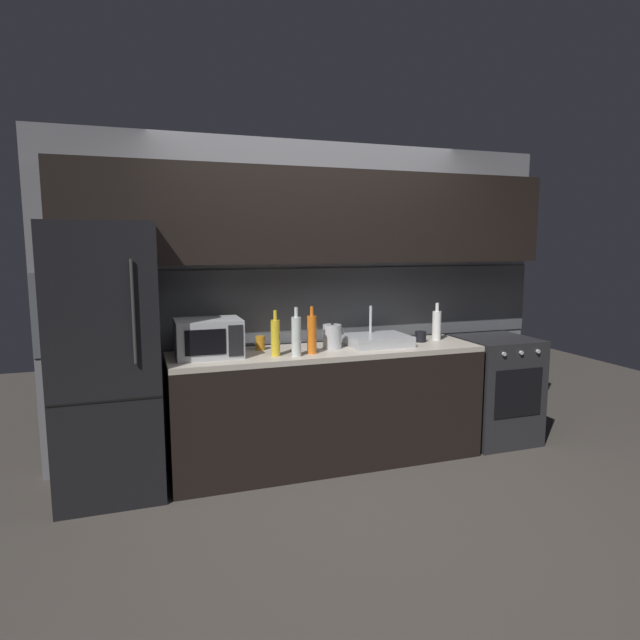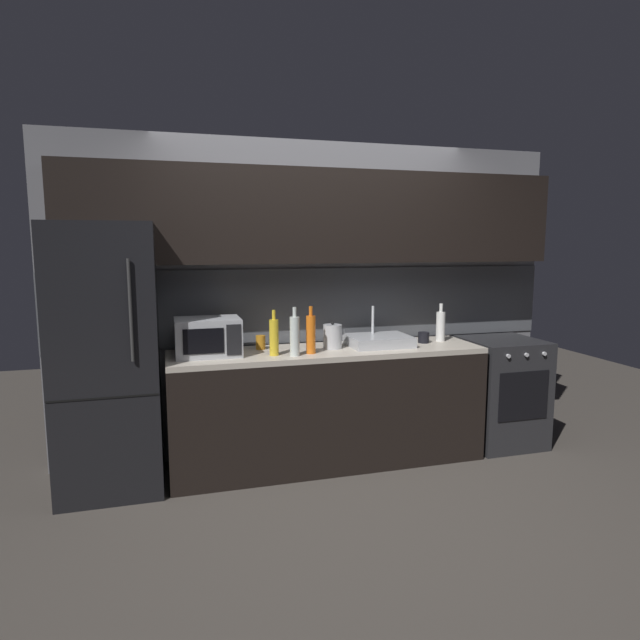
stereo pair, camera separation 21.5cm
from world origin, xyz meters
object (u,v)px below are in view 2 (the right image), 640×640
(refrigerator, at_px, (107,359))
(wine_bottle_orange, at_px, (311,334))
(wine_bottle_white, at_px, (441,326))
(mug_amber, at_px, (261,342))
(mug_dark, at_px, (424,337))
(wine_bottle_yellow, at_px, (274,337))
(kettle, at_px, (333,336))
(microwave, at_px, (208,337))
(wine_bottle_clear, at_px, (295,336))
(oven_range, at_px, (501,391))

(refrigerator, relative_size, wine_bottle_orange, 5.28)
(wine_bottle_white, relative_size, mug_amber, 2.95)
(wine_bottle_white, xyz_separation_m, mug_dark, (-0.17, -0.04, -0.08))
(wine_bottle_yellow, bearing_deg, mug_dark, 6.99)
(kettle, xyz_separation_m, mug_amber, (-0.54, 0.12, -0.04))
(microwave, bearing_deg, refrigerator, -178.45)
(wine_bottle_orange, bearing_deg, mug_dark, 9.17)
(refrigerator, height_order, wine_bottle_white, refrigerator)
(refrigerator, relative_size, wine_bottle_yellow, 5.58)
(wine_bottle_orange, bearing_deg, wine_bottle_clear, -158.71)
(mug_amber, bearing_deg, mug_dark, -4.16)
(microwave, height_order, wine_bottle_yellow, wine_bottle_yellow)
(oven_range, distance_m, wine_bottle_white, 0.80)
(wine_bottle_orange, distance_m, mug_dark, 1.01)
(kettle, distance_m, mug_dark, 0.78)
(wine_bottle_orange, bearing_deg, refrigerator, 175.29)
(refrigerator, height_order, kettle, refrigerator)
(oven_range, xyz_separation_m, kettle, (-1.49, 0.02, 0.54))
(refrigerator, bearing_deg, mug_amber, 7.33)
(wine_bottle_white, bearing_deg, wine_bottle_yellow, -172.38)
(wine_bottle_clear, height_order, wine_bottle_white, wine_bottle_clear)
(microwave, height_order, wine_bottle_orange, wine_bottle_orange)
(wine_bottle_orange, bearing_deg, wine_bottle_white, 9.63)
(mug_dark, bearing_deg, mug_amber, 175.84)
(wine_bottle_clear, bearing_deg, mug_amber, 122.21)
(wine_bottle_clear, relative_size, wine_bottle_white, 1.13)
(wine_bottle_orange, distance_m, mug_amber, 0.43)
(mug_dark, distance_m, mug_amber, 1.32)
(wine_bottle_yellow, bearing_deg, wine_bottle_white, 7.62)
(kettle, bearing_deg, mug_amber, 167.84)
(mug_amber, bearing_deg, kettle, -12.16)
(microwave, bearing_deg, wine_bottle_white, 1.88)
(oven_range, distance_m, mug_amber, 2.10)
(microwave, xyz_separation_m, mug_amber, (0.40, 0.12, -0.08))
(microwave, bearing_deg, wine_bottle_yellow, -15.84)
(wine_bottle_clear, bearing_deg, wine_bottle_white, 10.89)
(wine_bottle_white, bearing_deg, microwave, -178.12)
(wine_bottle_orange, bearing_deg, microwave, 169.54)
(wine_bottle_white, bearing_deg, mug_dark, -167.75)
(wine_bottle_clear, relative_size, mug_amber, 3.33)
(microwave, distance_m, wine_bottle_clear, 0.62)
(wine_bottle_white, bearing_deg, wine_bottle_orange, -170.37)
(oven_range, bearing_deg, refrigerator, 179.98)
(kettle, height_order, wine_bottle_white, wine_bottle_white)
(microwave, xyz_separation_m, wine_bottle_orange, (0.73, -0.13, 0.01))
(mug_dark, relative_size, mug_amber, 0.85)
(microwave, relative_size, wine_bottle_orange, 1.32)
(wine_bottle_white, xyz_separation_m, mug_amber, (-1.49, 0.06, -0.07))
(oven_range, relative_size, mug_dark, 10.01)
(refrigerator, height_order, mug_dark, refrigerator)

